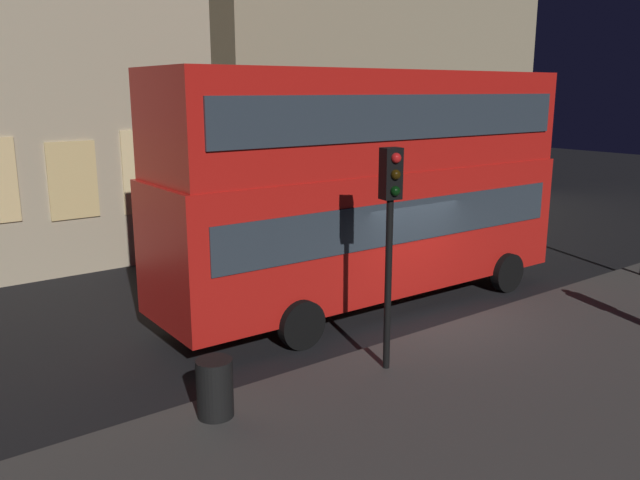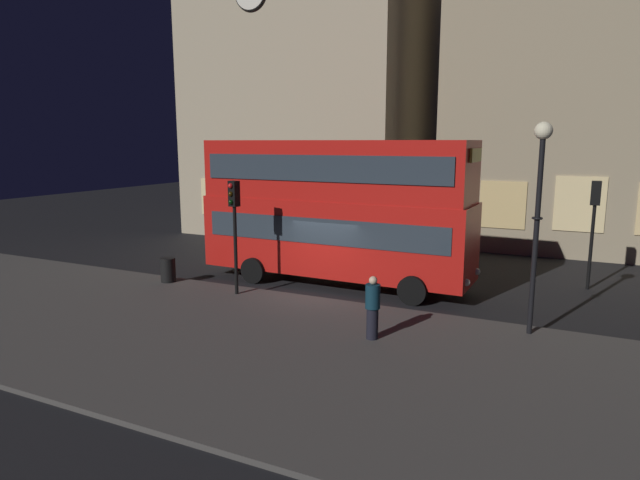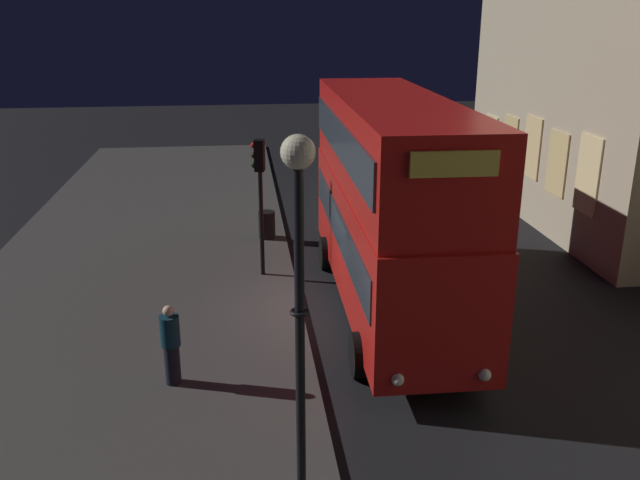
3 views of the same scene
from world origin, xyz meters
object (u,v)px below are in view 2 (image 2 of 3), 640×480
Objects in this scene: street_lamp at (539,188)px; pedestrian at (373,307)px; double_decker_bus at (335,205)px; litter_bin at (168,270)px; traffic_light_far_side at (594,212)px; traffic_light_near_kerb at (234,213)px.

street_lamp is 5.33m from pedestrian.
street_lamp reaches higher than double_decker_bus.
pedestrian is at bearing -14.40° from litter_bin.
pedestrian is 9.21m from litter_bin.
litter_bin is at bearing -151.68° from double_decker_bus.
litter_bin is (-5.50, -2.84, -2.39)m from double_decker_bus.
traffic_light_far_side is 2.30× the size of pedestrian.
traffic_light_far_side is 6.48m from street_lamp.
pedestrian is 1.89× the size of litter_bin.
double_decker_bus is 6.64m from litter_bin.
traffic_light_far_side reaches higher than litter_bin.
litter_bin is at bearing 179.83° from street_lamp.
traffic_light_near_kerb is 9.47m from street_lamp.
traffic_light_near_kerb is at bearing 158.76° from pedestrian.
street_lamp reaches higher than litter_bin.
street_lamp is at bearing -21.07° from double_decker_bus.
double_decker_bus is at bearing 65.44° from traffic_light_near_kerb.
double_decker_bus is at bearing 27.36° from litter_bin.
pedestrian is (-5.14, -8.44, -1.83)m from traffic_light_far_side.
traffic_light_far_side is at bearing 42.21° from traffic_light_near_kerb.
double_decker_bus is 1.81× the size of street_lamp.
traffic_light_near_kerb is 0.99× the size of traffic_light_far_side.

